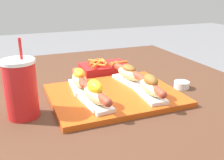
# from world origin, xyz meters

# --- Properties ---
(serving_tray) EXTENTS (0.44, 0.35, 0.02)m
(serving_tray) POSITION_xyz_m (-0.02, -0.12, 0.75)
(serving_tray) COLOR #CC4C14
(serving_tray) RESTS_ON patio_table
(hot_dog_0) EXTENTS (0.08, 0.20, 0.08)m
(hot_dog_0) POSITION_xyz_m (-0.11, -0.19, 0.79)
(hot_dog_0) COLOR white
(hot_dog_0) RESTS_ON serving_tray
(hot_dog_1) EXTENTS (0.07, 0.20, 0.08)m
(hot_dog_1) POSITION_xyz_m (0.08, -0.20, 0.79)
(hot_dog_1) COLOR white
(hot_dog_1) RESTS_ON serving_tray
(hot_dog_2) EXTENTS (0.07, 0.20, 0.07)m
(hot_dog_2) POSITION_xyz_m (-0.12, -0.04, 0.79)
(hot_dog_2) COLOR white
(hot_dog_2) RESTS_ON serving_tray
(hot_dog_3) EXTENTS (0.08, 0.20, 0.07)m
(hot_dog_3) POSITION_xyz_m (0.08, -0.04, 0.79)
(hot_dog_3) COLOR white
(hot_dog_3) RESTS_ON serving_tray
(sauce_bowl) EXTENTS (0.06, 0.06, 0.03)m
(sauce_bowl) POSITION_xyz_m (0.25, -0.14, 0.76)
(sauce_bowl) COLOR white
(sauce_bowl) RESTS_ON patio_table
(drink_cup) EXTENTS (0.10, 0.10, 0.24)m
(drink_cup) POSITION_xyz_m (-0.32, -0.15, 0.83)
(drink_cup) COLOR red
(drink_cup) RESTS_ON patio_table
(fries_basket) EXTENTS (0.21, 0.14, 0.06)m
(fries_basket) POSITION_xyz_m (0.05, 0.17, 0.76)
(fries_basket) COLOR red
(fries_basket) RESTS_ON patio_table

